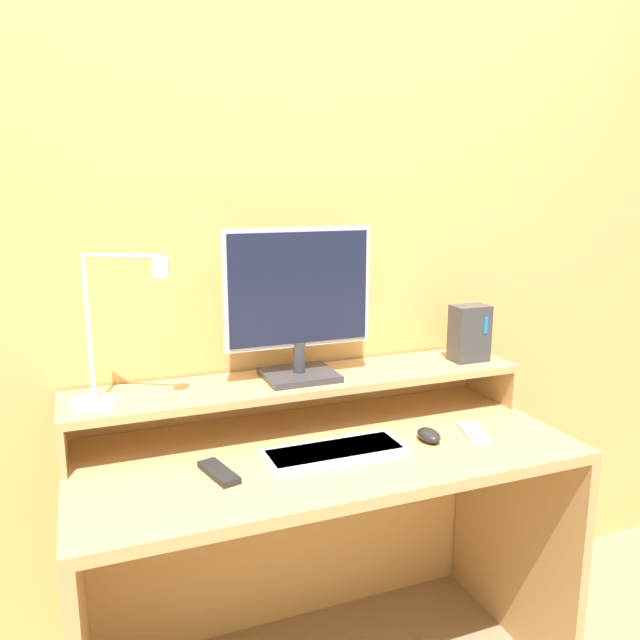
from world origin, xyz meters
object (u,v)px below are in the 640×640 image
Objects in this scene: router_dock at (469,333)px; keyboard at (336,451)px; desk_lamp at (113,345)px; remote_secondary at (473,432)px; remote_control at (219,472)px; monitor at (299,301)px; mouse at (429,435)px.

router_dock is 0.62m from keyboard.
remote_secondary is at bearing -12.04° from desk_lamp.
remote_control is (-0.85, -0.21, -0.22)m from router_dock.
desk_lamp reaches higher than router_dock.
desk_lamp is 2.56× the size of remote_control.
desk_lamp is 2.16× the size of router_dock.
desk_lamp reaches higher than remote_control.
monitor is 3.18× the size of remote_secondary.
remote_control is 1.11× the size of remote_secondary.
desk_lamp is 4.49× the size of mouse.
router_dock reaches higher than remote_secondary.
monitor reaches higher than remote_control.
monitor is 0.61m from remote_secondary.
keyboard reaches higher than remote_secondary.
remote_control is at bearing 179.57° from mouse.
monitor is 0.57m from router_dock.
mouse is at bearing -0.43° from remote_control.
desk_lamp is 0.62m from keyboard.
keyboard is at bearing -85.60° from monitor.
remote_secondary is (0.72, -0.01, 0.00)m from remote_control.
desk_lamp is at bearing -178.49° from router_dock.
monitor is 5.03× the size of mouse.
desk_lamp is at bearing 167.96° from remote_secondary.
keyboard is 2.78× the size of remote_secondary.
monitor reaches higher than router_dock.
monitor reaches higher than desk_lamp.
remote_secondary is at bearing -30.35° from monitor.
remote_secondary is (0.14, -0.01, -0.01)m from mouse.
router_dock is 0.90m from remote_control.
keyboard is at bearing -19.32° from desk_lamp.
mouse reaches higher than keyboard.
desk_lamp reaches higher than mouse.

